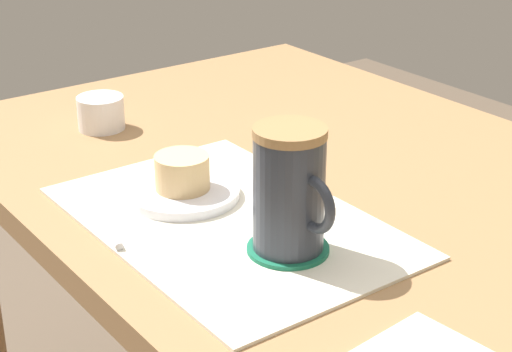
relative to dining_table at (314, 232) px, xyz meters
name	(u,v)px	position (x,y,z in m)	size (l,w,h in m)	color
dining_table	(314,232)	(0.00, 0.00, 0.00)	(1.07, 0.74, 0.73)	#997047
placemat	(229,222)	(0.05, -0.18, 0.09)	(0.43, 0.29, 0.00)	silver
pastry_plate	(183,193)	(-0.03, -0.19, 0.10)	(0.14, 0.14, 0.01)	white
pastry	(182,172)	(-0.03, -0.19, 0.13)	(0.07, 0.07, 0.04)	#E5BC7F
coffee_coaster	(288,248)	(0.15, -0.17, 0.10)	(0.09, 0.09, 0.01)	#196B4C
coffee_mug	(290,189)	(0.15, -0.17, 0.17)	(0.11, 0.08, 0.14)	#2D333D
teaspoon	(107,222)	(-0.02, -0.30, 0.10)	(0.01, 0.01, 0.13)	silver
sugar_bowl	(101,113)	(-0.32, -0.15, 0.11)	(0.07, 0.07, 0.05)	white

